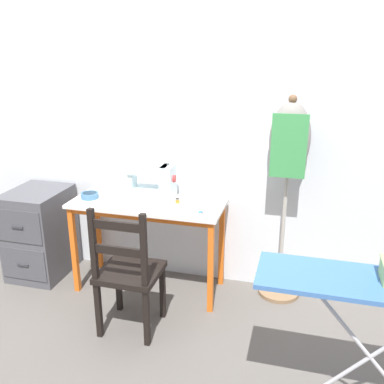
% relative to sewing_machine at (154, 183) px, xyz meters
% --- Properties ---
extents(ground_plane, '(14.00, 14.00, 0.00)m').
position_rel_sewing_machine_xyz_m(ground_plane, '(-0.03, -0.32, -0.87)').
color(ground_plane, '#5B5651').
extents(wall_back, '(10.00, 0.05, 2.55)m').
position_rel_sewing_machine_xyz_m(wall_back, '(-0.03, 0.22, 0.41)').
color(wall_back, silver).
rests_on(wall_back, ground_plane).
extents(sewing_table, '(1.17, 0.48, 0.74)m').
position_rel_sewing_machine_xyz_m(sewing_table, '(-0.03, -0.09, -0.23)').
color(sewing_table, silver).
rests_on(sewing_table, ground_plane).
extents(sewing_machine, '(0.37, 0.19, 0.30)m').
position_rel_sewing_machine_xyz_m(sewing_machine, '(0.00, 0.00, 0.00)').
color(sewing_machine, silver).
rests_on(sewing_machine, sewing_table).
extents(fabric_bowl, '(0.14, 0.14, 0.04)m').
position_rel_sewing_machine_xyz_m(fabric_bowl, '(-0.49, -0.12, -0.11)').
color(fabric_bowl, teal).
rests_on(fabric_bowl, sewing_table).
extents(scissors, '(0.12, 0.12, 0.01)m').
position_rel_sewing_machine_xyz_m(scissors, '(0.44, -0.21, -0.13)').
color(scissors, silver).
rests_on(scissors, sewing_table).
extents(thread_spool_near_machine, '(0.04, 0.04, 0.04)m').
position_rel_sewing_machine_xyz_m(thread_spool_near_machine, '(0.20, -0.05, -0.11)').
color(thread_spool_near_machine, orange).
rests_on(thread_spool_near_machine, sewing_table).
extents(wooden_chair, '(0.40, 0.38, 0.92)m').
position_rel_sewing_machine_xyz_m(wooden_chair, '(0.03, -0.63, -0.43)').
color(wooden_chair, black).
rests_on(wooden_chair, ground_plane).
extents(filing_cabinet, '(0.44, 0.54, 0.74)m').
position_rel_sewing_machine_xyz_m(filing_cabinet, '(-1.00, -0.09, -0.49)').
color(filing_cabinet, '#4C4C51').
rests_on(filing_cabinet, ground_plane).
extents(dress_form, '(0.32, 0.32, 1.55)m').
position_rel_sewing_machine_xyz_m(dress_form, '(0.99, 0.09, 0.26)').
color(dress_form, '#846647').
rests_on(dress_form, ground_plane).
extents(ironing_board, '(1.16, 0.35, 0.83)m').
position_rel_sewing_machine_xyz_m(ironing_board, '(1.49, -1.03, -0.09)').
color(ironing_board, '#3D6BAD').
rests_on(ironing_board, ground_plane).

